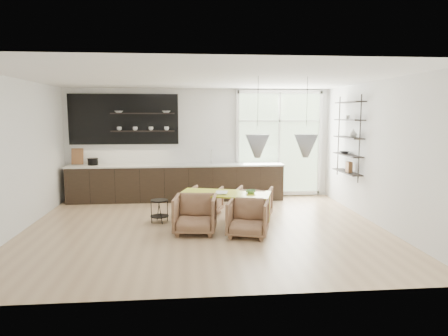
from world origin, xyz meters
TOP-DOWN VIEW (x-y plane):
  - room at (0.58, 1.10)m, footprint 7.02×6.01m
  - kitchen_run at (-0.70, 2.69)m, footprint 5.54×0.69m
  - right_shelving at (3.36, 1.17)m, footprint 0.26×1.22m
  - dining_table at (0.42, 0.22)m, footprint 1.96×1.28m
  - armchair_back_left at (0.09, 1.14)m, footprint 0.84×0.85m
  - armchair_back_right at (1.10, 0.66)m, footprint 0.93×0.94m
  - armchair_front_left at (-0.19, -0.30)m, footprint 0.87×0.89m
  - armchair_front_right at (0.77, -0.58)m, footprint 0.90×0.91m
  - wire_stool at (-0.91, 0.52)m, footprint 0.38×0.38m
  - table_book at (0.23, 0.18)m, footprint 0.28×0.35m
  - table_bowl at (0.93, 0.13)m, footprint 0.21×0.21m

SIDE VIEW (x-z plane):
  - wire_stool at x=-0.91m, z-range 0.07..0.54m
  - armchair_back_left at x=0.09m, z-range 0.00..0.62m
  - armchair_front_right at x=0.77m, z-range 0.00..0.67m
  - armchair_back_right at x=1.10m, z-range 0.00..0.68m
  - armchair_front_left at x=-0.19m, z-range 0.00..0.72m
  - kitchen_run at x=-0.70m, z-range -0.78..1.97m
  - dining_table at x=0.42m, z-range 0.28..0.94m
  - table_book at x=0.23m, z-range 0.66..0.69m
  - table_bowl at x=0.93m, z-range 0.66..0.72m
  - room at x=0.58m, z-range 0.00..2.92m
  - right_shelving at x=3.36m, z-range 0.70..2.60m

